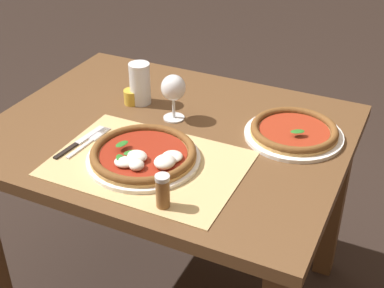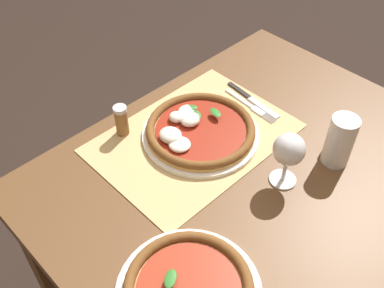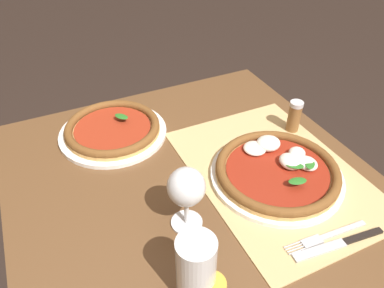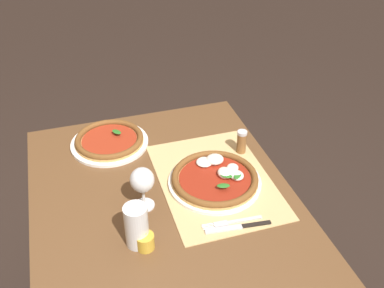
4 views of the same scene
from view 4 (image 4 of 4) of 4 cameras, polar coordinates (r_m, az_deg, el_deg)
name	(u,v)px [view 4 (image 4 of 4)]	position (r m, az deg, el deg)	size (l,w,h in m)	color
dining_table	(165,222)	(1.63, -3.45, -9.89)	(1.12, 0.88, 0.74)	brown
paper_placemat	(215,180)	(1.62, 2.93, -4.60)	(0.54, 0.39, 0.00)	tan
pizza_near	(215,178)	(1.59, 2.98, -4.36)	(0.33, 0.33, 0.05)	white
pizza_far	(109,141)	(1.81, -10.44, 0.44)	(0.31, 0.31, 0.04)	white
wine_glass	(142,182)	(1.45, -6.34, -4.76)	(0.08, 0.08, 0.16)	silver
pint_glass	(137,227)	(1.36, -7.05, -10.36)	(0.07, 0.07, 0.15)	silver
fork	(232,222)	(1.46, 5.06, -9.84)	(0.03, 0.20, 0.00)	#B7B7BC
knife	(238,227)	(1.45, 5.87, -10.44)	(0.04, 0.22, 0.01)	black
votive_candle	(145,242)	(1.38, -5.96, -12.26)	(0.06, 0.06, 0.07)	gold
pepper_shaker	(242,142)	(1.73, 6.31, 0.27)	(0.04, 0.04, 0.10)	brown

